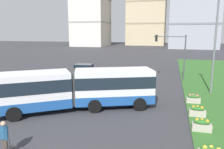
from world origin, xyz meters
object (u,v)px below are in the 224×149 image
at_px(streetlight_median, 215,42).
at_px(apartment_tower_westcentre, 148,4).
at_px(flower_planter_4, 193,99).
at_px(traffic_light_far_right, 174,49).
at_px(pedestrian_crossing, 4,136).
at_px(flower_planter_3, 197,111).
at_px(car_black_sedan, 85,70).
at_px(flower_planter_2, 202,125).
at_px(articulated_bus, 78,88).
at_px(apartment_tower_west, 91,0).

xyz_separation_m(streetlight_median, apartment_tower_westcentre, (-16.26, 89.42, 14.59)).
xyz_separation_m(flower_planter_4, apartment_tower_westcentre, (-14.36, 92.93, 19.16)).
bearing_deg(streetlight_median, traffic_light_far_right, 124.61).
bearing_deg(pedestrian_crossing, streetlight_median, 51.46).
xyz_separation_m(flower_planter_3, streetlight_median, (1.90, 6.58, 4.57)).
distance_m(car_black_sedan, flower_planter_2, 19.79).
distance_m(flower_planter_4, apartment_tower_westcentre, 95.97).
relative_size(articulated_bus, car_black_sedan, 2.53).
height_order(articulated_bus, traffic_light_far_right, traffic_light_far_right).
distance_m(pedestrian_crossing, traffic_light_far_right, 21.08).
bearing_deg(traffic_light_far_right, apartment_tower_west, 118.12).
distance_m(flower_planter_3, flower_planter_4, 3.07).
distance_m(traffic_light_far_right, apartment_tower_west, 77.50).
distance_m(pedestrian_crossing, apartment_tower_west, 92.65).
bearing_deg(flower_planter_3, car_black_sedan, 137.95).
xyz_separation_m(flower_planter_2, flower_planter_3, (0.00, 2.41, 0.00)).
distance_m(flower_planter_3, traffic_light_far_right, 12.36).
height_order(articulated_bus, flower_planter_2, articulated_bus).
bearing_deg(car_black_sedan, traffic_light_far_right, -1.78).
distance_m(articulated_bus, streetlight_median, 13.29).
bearing_deg(flower_planter_4, flower_planter_3, -90.00).
xyz_separation_m(car_black_sedan, pedestrian_crossing, (4.01, -19.76, 0.25)).
height_order(flower_planter_3, apartment_tower_west, apartment_tower_west).
relative_size(pedestrian_crossing, traffic_light_far_right, 0.31).
distance_m(car_black_sedan, traffic_light_far_right, 12.18).
height_order(apartment_tower_west, apartment_tower_westcentre, apartment_tower_west).
height_order(pedestrian_crossing, flower_planter_4, pedestrian_crossing).
bearing_deg(flower_planter_4, articulated_bus, -156.75).
bearing_deg(pedestrian_crossing, flower_planter_4, 48.65).
xyz_separation_m(car_black_sedan, flower_planter_4, (13.44, -9.05, -0.33)).
xyz_separation_m(flower_planter_2, flower_planter_4, (0.00, 5.48, 0.00)).
distance_m(flower_planter_4, apartment_tower_west, 86.54).
bearing_deg(streetlight_median, flower_planter_2, -101.94).
distance_m(flower_planter_3, apartment_tower_westcentre, 98.94).
relative_size(traffic_light_far_right, streetlight_median, 0.61).
xyz_separation_m(car_black_sedan, traffic_light_far_right, (11.76, -0.37, 3.12)).
bearing_deg(articulated_bus, flower_planter_3, 4.43).
relative_size(flower_planter_3, apartment_tower_westcentre, 0.03).
xyz_separation_m(flower_planter_2, traffic_light_far_right, (-1.67, 14.16, 3.45)).
relative_size(apartment_tower_west, apartment_tower_westcentre, 1.02).
bearing_deg(car_black_sedan, apartment_tower_west, 109.82).
bearing_deg(apartment_tower_westcentre, apartment_tower_west, -142.95).
xyz_separation_m(flower_planter_2, apartment_tower_westcentre, (-14.36, 98.41, 19.16)).
relative_size(articulated_bus, flower_planter_4, 10.41).
bearing_deg(car_black_sedan, streetlight_median, -19.87).
distance_m(articulated_bus, pedestrian_crossing, 7.03).
bearing_deg(apartment_tower_west, streetlight_median, -61.39).
bearing_deg(articulated_bus, apartment_tower_west, 109.89).
relative_size(traffic_light_far_right, apartment_tower_westcentre, 0.14).
bearing_deg(flower_planter_4, traffic_light_far_right, 100.90).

